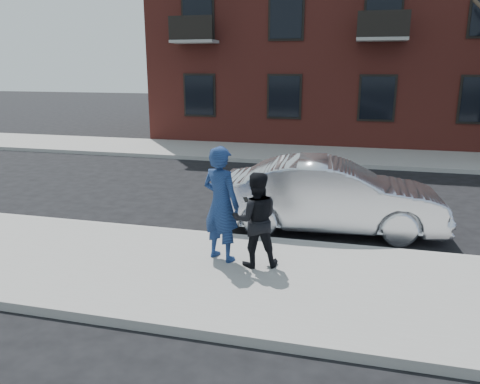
# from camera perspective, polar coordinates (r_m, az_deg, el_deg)

# --- Properties ---
(ground) EXTENTS (100.00, 100.00, 0.00)m
(ground) POSITION_cam_1_polar(r_m,az_deg,el_deg) (7.92, 16.92, -11.58)
(ground) COLOR black
(ground) RESTS_ON ground
(near_sidewalk) EXTENTS (50.00, 3.50, 0.15)m
(near_sidewalk) POSITION_cam_1_polar(r_m,az_deg,el_deg) (7.66, 17.04, -11.91)
(near_sidewalk) COLOR gray
(near_sidewalk) RESTS_ON ground
(near_curb) EXTENTS (50.00, 0.10, 0.15)m
(near_curb) POSITION_cam_1_polar(r_m,az_deg,el_deg) (9.31, 16.62, -6.94)
(near_curb) COLOR #999691
(near_curb) RESTS_ON ground
(far_sidewalk) EXTENTS (50.00, 3.50, 0.15)m
(far_sidewalk) POSITION_cam_1_polar(r_m,az_deg,el_deg) (18.67, 15.71, 4.09)
(far_sidewalk) COLOR gray
(far_sidewalk) RESTS_ON ground
(far_curb) EXTENTS (50.00, 0.10, 0.15)m
(far_curb) POSITION_cam_1_polar(r_m,az_deg,el_deg) (16.90, 15.80, 2.97)
(far_curb) COLOR #999691
(far_curb) RESTS_ON ground
(apartment_building) EXTENTS (24.30, 10.30, 12.30)m
(apartment_building) POSITION_cam_1_polar(r_m,az_deg,el_deg) (25.37, 21.31, 20.26)
(apartment_building) COLOR maroon
(apartment_building) RESTS_ON ground
(silver_sedan) EXTENTS (4.84, 2.03, 1.56)m
(silver_sedan) POSITION_cam_1_polar(r_m,az_deg,el_deg) (10.20, 10.99, -0.46)
(silver_sedan) COLOR silver
(silver_sedan) RESTS_ON ground
(man_hoodie) EXTENTS (0.87, 0.74, 2.03)m
(man_hoodie) POSITION_cam_1_polar(r_m,az_deg,el_deg) (8.09, -2.33, -1.45)
(man_hoodie) COLOR navy
(man_hoodie) RESTS_ON near_sidewalk
(man_peacoat) EXTENTS (0.95, 0.84, 1.64)m
(man_peacoat) POSITION_cam_1_polar(r_m,az_deg,el_deg) (7.89, 1.91, -3.38)
(man_peacoat) COLOR black
(man_peacoat) RESTS_ON near_sidewalk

